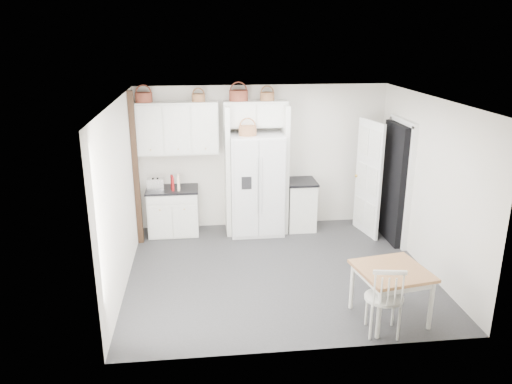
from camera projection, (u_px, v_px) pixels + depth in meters
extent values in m
plane|color=#2B2B2B|center=(278.00, 271.00, 7.63)|extent=(4.50, 4.50, 0.00)
plane|color=white|center=(281.00, 100.00, 6.83)|extent=(4.50, 4.50, 0.00)
plane|color=beige|center=(262.00, 157.00, 9.12)|extent=(4.50, 0.00, 4.50)
plane|color=beige|center=(121.00, 196.00, 6.99)|extent=(0.00, 4.00, 4.00)
plane|color=beige|center=(428.00, 185.00, 7.47)|extent=(0.00, 4.00, 4.00)
cube|color=silver|center=(256.00, 184.00, 8.88)|extent=(0.93, 0.75, 1.80)
cube|color=white|center=(173.00, 212.00, 8.94)|extent=(0.87, 0.55, 0.81)
cube|color=white|center=(300.00, 205.00, 9.17)|extent=(0.50, 0.60, 0.88)
cube|color=brown|center=(390.00, 294.00, 6.28)|extent=(0.95, 0.95, 0.69)
cube|color=white|center=(384.00, 298.00, 5.94)|extent=(0.53, 0.49, 0.95)
cube|color=black|center=(172.00, 190.00, 8.81)|extent=(0.91, 0.59, 0.04)
cube|color=black|center=(301.00, 182.00, 9.03)|extent=(0.54, 0.64, 0.04)
cube|color=silver|center=(156.00, 184.00, 8.71)|extent=(0.30, 0.18, 0.20)
cube|color=maroon|center=(172.00, 183.00, 8.69)|extent=(0.07, 0.17, 0.26)
cube|color=beige|center=(179.00, 182.00, 8.70)|extent=(0.04, 0.18, 0.27)
cylinder|color=brown|center=(144.00, 97.00, 8.39)|extent=(0.29, 0.29, 0.16)
cylinder|color=brown|center=(198.00, 98.00, 8.49)|extent=(0.22, 0.22, 0.13)
cylinder|color=brown|center=(238.00, 96.00, 8.56)|extent=(0.32, 0.32, 0.18)
cylinder|color=brown|center=(267.00, 96.00, 8.62)|extent=(0.25, 0.25, 0.14)
cylinder|color=brown|center=(248.00, 131.00, 8.47)|extent=(0.30, 0.30, 0.16)
cube|color=white|center=(178.00, 128.00, 8.61)|extent=(1.40, 0.34, 0.90)
cube|color=white|center=(255.00, 114.00, 8.69)|extent=(1.12, 0.34, 0.45)
cube|color=white|center=(227.00, 170.00, 8.81)|extent=(0.08, 0.60, 2.30)
cube|color=white|center=(284.00, 169.00, 8.92)|extent=(0.08, 0.60, 2.30)
cube|color=#302113|center=(136.00, 170.00, 8.27)|extent=(0.09, 0.09, 2.60)
cube|color=black|center=(395.00, 183.00, 8.49)|extent=(0.18, 0.85, 2.05)
cube|color=white|center=(368.00, 178.00, 8.77)|extent=(0.21, 0.79, 2.05)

